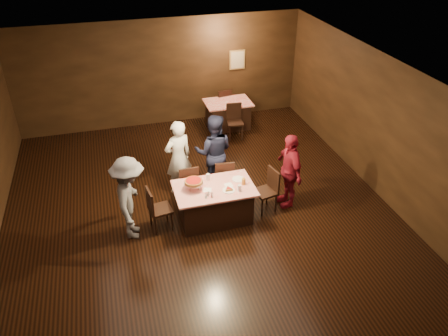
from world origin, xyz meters
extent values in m
plane|color=black|center=(0.00, 0.00, 0.00)|extent=(10.00, 10.00, 0.00)
cube|color=silver|center=(0.00, 0.00, 3.00)|extent=(8.00, 10.00, 0.04)
cube|color=black|center=(0.00, 5.00, 1.50)|extent=(8.00, 0.04, 3.00)
cube|color=black|center=(4.00, 0.00, 1.50)|extent=(0.04, 10.00, 3.00)
cube|color=tan|center=(2.20, 4.97, 1.70)|extent=(0.46, 0.03, 0.56)
cube|color=beige|center=(2.20, 4.95, 1.70)|extent=(0.38, 0.01, 0.48)
cube|color=#B0110B|center=(0.25, 0.18, 0.39)|extent=(1.60, 1.00, 0.77)
cube|color=red|center=(1.70, 4.20, 0.39)|extent=(1.30, 0.90, 0.77)
cube|color=black|center=(-0.15, 0.93, 0.47)|extent=(0.44, 0.44, 0.95)
cube|color=black|center=(0.65, 0.93, 0.47)|extent=(0.46, 0.46, 0.95)
cube|color=black|center=(-0.85, 0.18, 0.47)|extent=(0.48, 0.48, 0.95)
cube|color=black|center=(1.35, 0.18, 0.47)|extent=(0.50, 0.50, 0.95)
cube|color=black|center=(1.70, 3.50, 0.47)|extent=(0.46, 0.46, 0.95)
cube|color=black|center=(1.70, 4.80, 0.47)|extent=(0.48, 0.48, 0.95)
imported|color=silver|center=(-0.24, 1.36, 0.87)|extent=(0.74, 0.60, 1.74)
imported|color=#161931|center=(0.55, 1.35, 0.89)|extent=(1.02, 0.89, 1.78)
imported|color=slate|center=(-1.40, 0.13, 0.86)|extent=(0.81, 1.20, 1.72)
imported|color=maroon|center=(1.89, 0.28, 0.84)|extent=(0.44, 0.99, 1.67)
cylinder|color=black|center=(-0.15, 0.33, 0.84)|extent=(0.01, 0.01, 0.15)
cylinder|color=black|center=(-0.24, 0.18, 0.84)|extent=(0.01, 0.01, 0.15)
cylinder|color=black|center=(-0.06, 0.18, 0.84)|extent=(0.01, 0.01, 0.15)
cylinder|color=silver|center=(-0.15, 0.23, 0.93)|extent=(0.38, 0.38, 0.01)
cylinder|color=#B27233|center=(-0.15, 0.23, 0.96)|extent=(0.35, 0.35, 0.05)
cylinder|color=#A5140C|center=(-0.15, 0.23, 0.98)|extent=(0.30, 0.30, 0.01)
cylinder|color=white|center=(0.50, 0.00, 0.78)|extent=(0.25, 0.25, 0.01)
cylinder|color=#B27233|center=(0.50, 0.00, 0.81)|extent=(0.18, 0.18, 0.04)
cylinder|color=#A5140C|center=(0.50, 0.00, 0.83)|extent=(0.14, 0.14, 0.01)
cylinder|color=white|center=(0.80, 0.33, 0.78)|extent=(0.25, 0.25, 0.01)
cylinder|color=silver|center=(0.70, -0.07, 0.84)|extent=(0.08, 0.08, 0.14)
cylinder|color=#BF7F26|center=(0.85, 0.13, 0.84)|extent=(0.08, 0.08, 0.14)
cylinder|color=silver|center=(0.20, 0.48, 0.84)|extent=(0.08, 0.08, 0.14)
cylinder|color=silver|center=(0.07, -0.07, 0.81)|extent=(0.04, 0.04, 0.08)
cylinder|color=silver|center=(0.07, -0.07, 0.85)|extent=(0.05, 0.05, 0.02)
cylinder|color=silver|center=(0.13, -0.12, 0.81)|extent=(0.04, 0.04, 0.08)
cylinder|color=silver|center=(0.13, -0.12, 0.85)|extent=(0.05, 0.05, 0.02)
cylinder|color=silver|center=(0.01, -0.12, 0.81)|extent=(0.04, 0.04, 0.08)
cylinder|color=silver|center=(0.01, -0.12, 0.85)|extent=(0.05, 0.05, 0.02)
cube|color=white|center=(0.55, 0.18, 0.77)|extent=(0.19, 0.19, 0.01)
cube|color=white|center=(0.10, 0.13, 0.77)|extent=(0.21, 0.21, 0.01)
camera|label=1|loc=(-1.50, -6.76, 5.70)|focal=35.00mm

